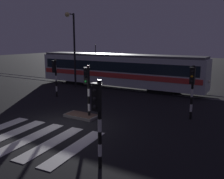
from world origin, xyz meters
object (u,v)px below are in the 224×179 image
traffic_light_corner_far_right (192,84)px  traffic_light_corner_near_right (98,112)px  street_lamp_trackside_left (73,41)px  traffic_light_median_centre (88,84)px  tram (117,70)px  traffic_light_corner_far_left (55,72)px

traffic_light_corner_far_right → traffic_light_corner_near_right: 7.62m
traffic_light_corner_far_right → street_lamp_trackside_left: (-12.22, 4.34, 2.40)m
traffic_light_corner_far_right → street_lamp_trackside_left: size_ratio=0.45×
traffic_light_corner_near_right → traffic_light_corner_far_right: bearing=79.1°
traffic_light_median_centre → traffic_light_corner_near_right: 5.95m
traffic_light_median_centre → tram: 10.26m
traffic_light_median_centre → traffic_light_corner_far_left: bearing=149.5°
traffic_light_corner_far_right → traffic_light_corner_far_left: (-10.96, 0.48, -0.08)m
traffic_light_corner_far_left → street_lamp_trackside_left: (-1.26, 3.86, 2.48)m
traffic_light_median_centre → traffic_light_corner_far_left: traffic_light_median_centre is taller
traffic_light_corner_far_right → traffic_light_corner_far_left: 10.97m
traffic_light_corner_far_right → street_lamp_trackside_left: bearing=160.5°
traffic_light_corner_far_left → tram: bearing=70.4°
traffic_light_corner_far_right → tram: bearing=142.3°
traffic_light_corner_far_right → traffic_light_median_centre: traffic_light_corner_far_right is taller
street_lamp_trackside_left → traffic_light_corner_near_right: bearing=-47.6°
traffic_light_median_centre → street_lamp_trackside_left: 10.35m
traffic_light_corner_far_right → street_lamp_trackside_left: street_lamp_trackside_left is taller
traffic_light_corner_near_right → street_lamp_trackside_left: 16.17m
traffic_light_corner_far_left → traffic_light_corner_near_right: traffic_light_corner_near_right is taller
traffic_light_median_centre → street_lamp_trackside_left: (-6.99, 7.24, 2.42)m
traffic_light_corner_far_right → tram: (-8.72, 6.74, -0.34)m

